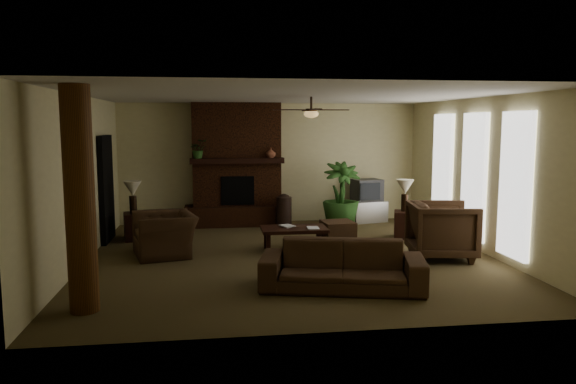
{
  "coord_description": "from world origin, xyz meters",
  "views": [
    {
      "loc": [
        -1.32,
        -9.22,
        2.33
      ],
      "look_at": [
        0.0,
        0.4,
        1.1
      ],
      "focal_mm": 33.76,
      "sensor_mm": 36.0,
      "label": 1
    }
  ],
  "objects": [
    {
      "name": "book_b",
      "position": [
        0.34,
        0.32,
        0.58
      ],
      "size": [
        0.21,
        0.03,
        0.29
      ],
      "primitive_type": "imported",
      "rotation": [
        0.0,
        0.0,
        -0.05
      ],
      "color": "#999999",
      "rests_on": "coffee_table"
    },
    {
      "name": "ottoman",
      "position": [
        1.1,
        1.14,
        0.2
      ],
      "size": [
        0.66,
        0.66,
        0.4
      ],
      "primitive_type": "cube",
      "rotation": [
        0.0,
        0.0,
        0.1
      ],
      "color": "#422D1C",
      "rests_on": "ground"
    },
    {
      "name": "armchair_right",
      "position": [
        2.58,
        -0.45,
        0.54
      ],
      "size": [
        1.13,
        1.19,
        1.08
      ],
      "primitive_type": "imported",
      "rotation": [
        0.0,
        0.0,
        1.42
      ],
      "color": "#422D1C",
      "rests_on": "ground"
    },
    {
      "name": "lamp_right",
      "position": [
        2.53,
        1.29,
        1.0
      ],
      "size": [
        0.37,
        0.37,
        0.65
      ],
      "color": "black",
      "rests_on": "side_table_right"
    },
    {
      "name": "room_shell",
      "position": [
        0.0,
        0.0,
        1.4
      ],
      "size": [
        7.0,
        7.0,
        7.0
      ],
      "color": "brown",
      "rests_on": "ground"
    },
    {
      "name": "tv",
      "position": [
        2.27,
        3.14,
        0.76
      ],
      "size": [
        0.74,
        0.65,
        0.52
      ],
      "color": "#3D3D3F",
      "rests_on": "tv_stand"
    },
    {
      "name": "side_table_left",
      "position": [
        -2.87,
        1.81,
        0.28
      ],
      "size": [
        0.59,
        0.59,
        0.55
      ],
      "primitive_type": "cube",
      "rotation": [
        0.0,
        0.0,
        0.2
      ],
      "color": "black",
      "rests_on": "ground"
    },
    {
      "name": "sofa",
      "position": [
        0.45,
        -1.93,
        0.45
      ],
      "size": [
        2.38,
        1.19,
        0.9
      ],
      "primitive_type": "imported",
      "rotation": [
        0.0,
        0.0,
        -0.24
      ],
      "color": "#422D1C",
      "rests_on": "ground"
    },
    {
      "name": "floor_vase",
      "position": [
        0.22,
        2.65,
        0.43
      ],
      "size": [
        0.34,
        0.34,
        0.77
      ],
      "color": "black",
      "rests_on": "ground"
    },
    {
      "name": "coffee_table",
      "position": [
        0.12,
        0.47,
        0.37
      ],
      "size": [
        1.2,
        0.7,
        0.43
      ],
      "color": "black",
      "rests_on": "ground"
    },
    {
      "name": "windows",
      "position": [
        3.45,
        0.2,
        1.35
      ],
      "size": [
        0.08,
        3.65,
        2.35
      ],
      "color": "white",
      "rests_on": "ground"
    },
    {
      "name": "side_table_right",
      "position": [
        2.57,
        1.24,
        0.28
      ],
      "size": [
        0.63,
        0.63,
        0.55
      ],
      "primitive_type": "cube",
      "rotation": [
        0.0,
        0.0,
        -0.32
      ],
      "color": "black",
      "rests_on": "ground"
    },
    {
      "name": "lamp_left",
      "position": [
        -2.93,
        1.77,
        1.0
      ],
      "size": [
        0.37,
        0.37,
        0.65
      ],
      "color": "black",
      "rests_on": "side_table_left"
    },
    {
      "name": "book_a",
      "position": [
        -0.09,
        0.51,
        0.57
      ],
      "size": [
        0.21,
        0.11,
        0.29
      ],
      "primitive_type": "imported",
      "rotation": [
        0.0,
        0.0,
        0.42
      ],
      "color": "#999999",
      "rests_on": "coffee_table"
    },
    {
      "name": "tv_stand",
      "position": [
        2.29,
        3.15,
        0.25
      ],
      "size": [
        0.94,
        0.67,
        0.5
      ],
      "primitive_type": "cube",
      "rotation": [
        0.0,
        0.0,
        0.22
      ],
      "color": "#BBBBBD",
      "rests_on": "ground"
    },
    {
      "name": "log_column",
      "position": [
        -2.95,
        -2.4,
        1.4
      ],
      "size": [
        0.36,
        0.36,
        2.8
      ],
      "primitive_type": "cylinder",
      "color": "brown",
      "rests_on": "ground"
    },
    {
      "name": "armchair_left",
      "position": [
        -2.21,
        0.44,
        0.5
      ],
      "size": [
        1.01,
        1.3,
        1.0
      ],
      "primitive_type": "imported",
      "rotation": [
        0.0,
        0.0,
        -1.32
      ],
      "color": "#422D1C",
      "rests_on": "ground"
    },
    {
      "name": "fireplace",
      "position": [
        -0.8,
        3.22,
        1.16
      ],
      "size": [
        2.4,
        0.7,
        2.8
      ],
      "color": "#442212",
      "rests_on": "ground"
    },
    {
      "name": "mantel_vase",
      "position": [
        -0.04,
        2.95,
        1.67
      ],
      "size": [
        0.25,
        0.26,
        0.22
      ],
      "primitive_type": "imported",
      "rotation": [
        0.0,
        0.0,
        0.16
      ],
      "color": "brown",
      "rests_on": "fireplace"
    },
    {
      "name": "doorway",
      "position": [
        -3.44,
        1.8,
        1.05
      ],
      "size": [
        0.1,
        1.0,
        2.1
      ],
      "primitive_type": "cube",
      "color": "black",
      "rests_on": "ground"
    },
    {
      "name": "floor_plant",
      "position": [
        1.48,
        2.49,
        0.41
      ],
      "size": [
        0.99,
        1.56,
        0.83
      ],
      "primitive_type": "imported",
      "rotation": [
        0.0,
        0.0,
        0.11
      ],
      "color": "#2C5722",
      "rests_on": "ground"
    },
    {
      "name": "ceiling_fan",
      "position": [
        0.4,
        0.3,
        2.53
      ],
      "size": [
        1.35,
        1.35,
        0.37
      ],
      "color": "black",
      "rests_on": "ceiling"
    },
    {
      "name": "mantel_plant",
      "position": [
        -1.66,
        2.93,
        1.72
      ],
      "size": [
        0.49,
        0.52,
        0.33
      ],
      "primitive_type": "imported",
      "rotation": [
        0.0,
        0.0,
        0.32
      ],
      "color": "#2C5722",
      "rests_on": "fireplace"
    }
  ]
}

